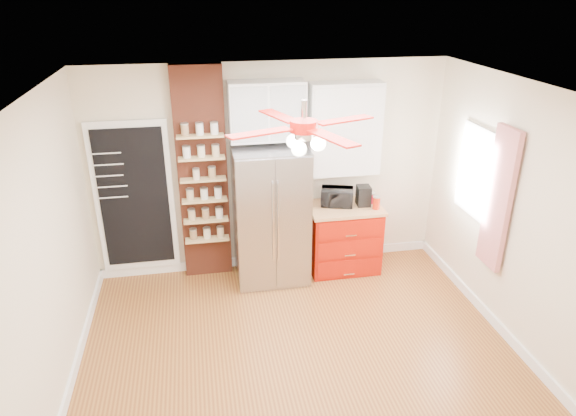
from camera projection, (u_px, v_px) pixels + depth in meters
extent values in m
plane|color=#925E25|center=(301.00, 357.00, 5.29)|extent=(4.50, 4.50, 0.00)
plane|color=white|center=(304.00, 94.00, 4.20)|extent=(4.50, 4.50, 0.00)
cube|color=beige|center=(270.00, 170.00, 6.54)|extent=(4.50, 0.02, 2.70)
cube|color=beige|center=(375.00, 398.00, 2.94)|extent=(4.50, 0.02, 2.70)
cube|color=beige|center=(44.00, 263.00, 4.37)|extent=(0.02, 4.00, 2.70)
cube|color=beige|center=(523.00, 221.00, 5.12)|extent=(0.02, 4.00, 2.70)
cube|color=white|center=(135.00, 198.00, 6.33)|extent=(0.95, 0.04, 1.95)
cube|color=black|center=(134.00, 199.00, 6.31)|extent=(0.82, 0.02, 1.78)
cube|color=brown|center=(203.00, 176.00, 6.33)|extent=(0.60, 0.16, 2.70)
cube|color=#A2A2A6|center=(271.00, 216.00, 6.39)|extent=(0.90, 0.70, 1.75)
cube|color=white|center=(267.00, 111.00, 6.06)|extent=(0.90, 0.35, 0.70)
cube|color=#A31205|center=(343.00, 239.00, 6.78)|extent=(0.90, 0.60, 0.86)
cube|color=tan|center=(345.00, 208.00, 6.60)|extent=(0.94, 0.64, 0.04)
cube|color=white|center=(344.00, 129.00, 6.35)|extent=(0.90, 0.30, 1.15)
cube|color=white|center=(477.00, 173.00, 5.85)|extent=(0.04, 0.75, 1.05)
cube|color=red|center=(498.00, 199.00, 5.38)|extent=(0.06, 0.40, 1.55)
cylinder|color=silver|center=(304.00, 112.00, 4.26)|extent=(0.05, 0.05, 0.20)
cylinder|color=#A3110A|center=(304.00, 126.00, 4.31)|extent=(0.24, 0.24, 0.10)
sphere|color=white|center=(304.00, 145.00, 4.37)|extent=(0.13, 0.13, 0.13)
imported|color=black|center=(337.00, 197.00, 6.59)|extent=(0.47, 0.38, 0.22)
cube|color=black|center=(363.00, 196.00, 6.59)|extent=(0.18, 0.20, 0.26)
cylinder|color=#B32109|center=(376.00, 203.00, 6.49)|extent=(0.11, 0.11, 0.16)
cylinder|color=red|center=(371.00, 198.00, 6.67)|extent=(0.12, 0.12, 0.13)
cylinder|color=beige|center=(196.00, 174.00, 6.14)|extent=(0.09, 0.09, 0.12)
cylinder|color=#9B7C4F|center=(212.00, 173.00, 6.18)|extent=(0.10, 0.10, 0.13)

